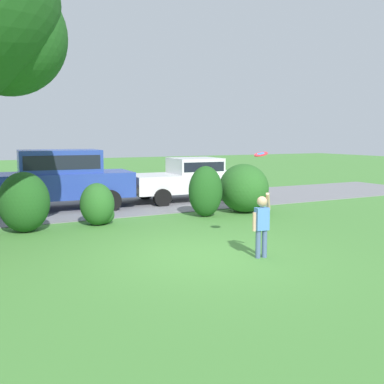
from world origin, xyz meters
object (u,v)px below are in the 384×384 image
parked_suv (60,176)px  child_thrower (262,221)px  parked_sedan (189,178)px  frisbee (261,154)px

parked_suv → child_thrower: (2.31, -7.72, -0.36)m
parked_sedan → child_thrower: 8.02m
parked_suv → frisbee: size_ratio=17.15×
child_thrower → parked_sedan: bearing=73.3°
parked_sedan → frisbee: bearing=-105.1°
parked_sedan → parked_suv: size_ratio=0.93×
parked_sedan → frisbee: size_ratio=15.98×
parked_sedan → child_thrower: size_ratio=3.49×
parked_suv → frisbee: (2.70, -7.10, 0.91)m
child_thrower → frisbee: 1.47m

